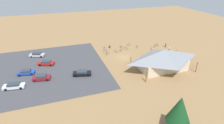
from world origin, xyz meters
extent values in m
plane|color=#937047|center=(0.00, 0.00, 0.00)|extent=(160.00, 160.00, 0.00)
cube|color=#424247|center=(24.86, 0.05, 0.03)|extent=(35.43, 32.06, 0.05)
cube|color=beige|center=(-7.21, 10.70, 1.48)|extent=(12.53, 6.42, 2.95)
pyramid|color=gray|center=(-7.21, 10.70, 4.39)|extent=(15.55, 9.45, 2.87)
cylinder|color=brown|center=(-14.75, 6.20, 1.48)|extent=(0.20, 0.20, 2.95)
cylinder|color=brown|center=(0.34, 6.20, 1.48)|extent=(0.20, 0.20, 2.95)
cylinder|color=brown|center=(-14.75, 15.19, 1.48)|extent=(0.20, 0.20, 2.95)
cylinder|color=brown|center=(0.34, 15.19, 1.48)|extent=(0.20, 0.20, 2.95)
cylinder|color=brown|center=(1.72, -8.98, 0.45)|extent=(0.60, 0.60, 0.90)
cylinder|color=#99999E|center=(4.81, -5.27, 1.10)|extent=(0.08, 0.08, 2.20)
cube|color=#1959B2|center=(4.81, -5.27, 1.90)|extent=(0.56, 0.04, 0.40)
cone|color=#14421E|center=(2.92, 30.41, 4.61)|extent=(3.91, 3.91, 4.74)
torus|color=black|center=(-6.16, -9.32, 0.34)|extent=(0.65, 0.24, 0.67)
torus|color=black|center=(-5.24, -9.03, 0.34)|extent=(0.65, 0.24, 0.67)
cylinder|color=#B7B7BC|center=(-5.70, -9.17, 0.45)|extent=(0.85, 0.30, 0.04)
cylinder|color=#B7B7BC|center=(-5.87, -9.22, 0.56)|extent=(0.04, 0.04, 0.45)
cube|color=black|center=(-5.87, -9.22, 0.78)|extent=(0.21, 0.14, 0.05)
cylinder|color=#B7B7BC|center=(-5.33, -9.06, 0.57)|extent=(0.04, 0.04, 0.47)
cylinder|color=black|center=(-5.33, -9.06, 0.81)|extent=(0.18, 0.47, 0.03)
torus|color=black|center=(-7.12, -5.57, 0.34)|extent=(0.51, 0.51, 0.68)
torus|color=black|center=(-7.87, -6.30, 0.34)|extent=(0.51, 0.51, 0.68)
cylinder|color=#197A7F|center=(-7.49, -5.94, 0.45)|extent=(0.71, 0.70, 0.04)
cylinder|color=#197A7F|center=(-7.36, -5.80, 0.53)|extent=(0.04, 0.04, 0.37)
cube|color=black|center=(-7.36, -5.80, 0.71)|extent=(0.20, 0.20, 0.05)
cylinder|color=#197A7F|center=(-7.79, -6.23, 0.55)|extent=(0.04, 0.04, 0.43)
cylinder|color=black|center=(-7.79, -6.23, 0.77)|extent=(0.36, 0.36, 0.03)
torus|color=black|center=(-15.46, -5.00, 0.36)|extent=(0.19, 0.72, 0.73)
torus|color=black|center=(-15.67, -6.00, 0.36)|extent=(0.19, 0.72, 0.73)
cylinder|color=yellow|center=(-15.57, -5.50, 0.49)|extent=(0.22, 0.92, 0.04)
cylinder|color=yellow|center=(-15.53, -5.32, 0.56)|extent=(0.04, 0.04, 0.39)
cube|color=black|center=(-15.53, -5.32, 0.75)|extent=(0.12, 0.21, 0.05)
cylinder|color=yellow|center=(-15.65, -5.90, 0.60)|extent=(0.04, 0.04, 0.47)
cylinder|color=black|center=(-15.65, -5.90, 0.84)|extent=(0.48, 0.13, 0.03)
torus|color=black|center=(-14.44, -4.78, 0.35)|extent=(0.61, 0.41, 0.70)
torus|color=black|center=(-13.53, -4.19, 0.35)|extent=(0.61, 0.41, 0.70)
cylinder|color=orange|center=(-13.98, -4.48, 0.47)|extent=(0.86, 0.57, 0.04)
cylinder|color=orange|center=(-14.14, -4.59, 0.56)|extent=(0.04, 0.04, 0.42)
cube|color=black|center=(-14.14, -4.59, 0.77)|extent=(0.21, 0.18, 0.05)
cylinder|color=orange|center=(-13.62, -4.25, 0.56)|extent=(0.04, 0.04, 0.42)
cylinder|color=black|center=(-13.62, -4.25, 0.78)|extent=(0.29, 0.42, 0.03)
torus|color=black|center=(-2.97, -6.23, 0.38)|extent=(0.34, 0.71, 0.75)
torus|color=black|center=(-3.40, -5.25, 0.38)|extent=(0.34, 0.71, 0.75)
cylinder|color=silver|center=(-3.18, -5.74, 0.50)|extent=(0.43, 0.91, 0.04)
cylinder|color=silver|center=(-3.11, -5.91, 0.58)|extent=(0.04, 0.04, 0.41)
cube|color=black|center=(-3.11, -5.91, 0.79)|extent=(0.15, 0.22, 0.05)
cylinder|color=silver|center=(-3.35, -5.34, 0.64)|extent=(0.04, 0.04, 0.52)
cylinder|color=black|center=(-3.35, -5.34, 0.90)|extent=(0.45, 0.22, 0.03)
torus|color=black|center=(3.73, -4.05, 0.37)|extent=(0.68, 0.34, 0.73)
torus|color=black|center=(4.66, -3.62, 0.37)|extent=(0.68, 0.34, 0.73)
cylinder|color=#1E7F38|center=(4.19, -3.83, 0.49)|extent=(0.87, 0.43, 0.04)
cylinder|color=#1E7F38|center=(4.03, -3.91, 0.57)|extent=(0.04, 0.04, 0.41)
cube|color=black|center=(4.03, -3.91, 0.77)|extent=(0.22, 0.16, 0.05)
cylinder|color=#1E7F38|center=(4.57, -3.66, 0.60)|extent=(0.04, 0.04, 0.47)
cylinder|color=black|center=(4.57, -3.66, 0.83)|extent=(0.23, 0.45, 0.03)
torus|color=black|center=(4.42, -6.96, 0.33)|extent=(0.44, 0.55, 0.66)
torus|color=black|center=(3.81, -6.17, 0.33)|extent=(0.44, 0.55, 0.66)
cylinder|color=#722D9E|center=(4.11, -6.56, 0.44)|extent=(0.59, 0.75, 0.04)
cylinder|color=#722D9E|center=(4.22, -6.71, 0.53)|extent=(0.04, 0.04, 0.40)
cube|color=black|center=(4.22, -6.71, 0.73)|extent=(0.19, 0.21, 0.05)
cylinder|color=#722D9E|center=(3.87, -6.25, 0.54)|extent=(0.04, 0.04, 0.42)
cylinder|color=black|center=(3.87, -6.25, 0.75)|extent=(0.40, 0.32, 0.03)
torus|color=black|center=(-1.94, -8.11, 0.37)|extent=(0.34, 0.69, 0.74)
torus|color=black|center=(-2.36, -7.18, 0.37)|extent=(0.34, 0.69, 0.74)
cylinder|color=black|center=(-2.15, -7.64, 0.49)|extent=(0.42, 0.86, 0.04)
cylinder|color=black|center=(-2.08, -7.81, 0.60)|extent=(0.04, 0.04, 0.45)
cube|color=black|center=(-2.08, -7.81, 0.82)|extent=(0.16, 0.22, 0.05)
cylinder|color=black|center=(-2.32, -7.28, 0.62)|extent=(0.04, 0.04, 0.50)
cylinder|color=black|center=(-2.32, -7.28, 0.87)|extent=(0.45, 0.23, 0.03)
torus|color=black|center=(-0.58, -4.76, 0.37)|extent=(0.63, 0.45, 0.74)
torus|color=black|center=(-1.38, -5.31, 0.37)|extent=(0.63, 0.45, 0.74)
cylinder|color=#2347B7|center=(-0.98, -5.04, 0.49)|extent=(0.76, 0.53, 0.04)
cylinder|color=#2347B7|center=(-0.84, -4.94, 0.60)|extent=(0.04, 0.04, 0.46)
cube|color=black|center=(-0.84, -4.94, 0.83)|extent=(0.21, 0.18, 0.05)
cylinder|color=#2347B7|center=(-1.30, -5.26, 0.59)|extent=(0.04, 0.04, 0.44)
cylinder|color=black|center=(-1.30, -5.26, 0.81)|extent=(0.30, 0.42, 0.03)
torus|color=black|center=(1.31, -5.03, 0.36)|extent=(0.43, 0.61, 0.71)
torus|color=black|center=(0.75, -4.21, 0.36)|extent=(0.43, 0.61, 0.71)
cylinder|color=red|center=(1.03, -4.62, 0.47)|extent=(0.54, 0.78, 0.04)
cylinder|color=red|center=(1.13, -4.77, 0.56)|extent=(0.04, 0.04, 0.41)
cube|color=black|center=(1.13, -4.77, 0.77)|extent=(0.18, 0.21, 0.05)
cylinder|color=red|center=(0.81, -4.29, 0.60)|extent=(0.04, 0.04, 0.49)
cylinder|color=black|center=(0.81, -4.29, 0.85)|extent=(0.42, 0.30, 0.03)
torus|color=black|center=(-11.56, -3.14, 0.36)|extent=(0.21, 0.71, 0.72)
torus|color=black|center=(-11.32, -2.19, 0.36)|extent=(0.21, 0.71, 0.72)
cylinder|color=#B7B7BC|center=(-11.44, -2.66, 0.48)|extent=(0.25, 0.89, 0.04)
cylinder|color=#B7B7BC|center=(-11.48, -2.84, 0.56)|extent=(0.04, 0.04, 0.40)
cube|color=black|center=(-11.48, -2.84, 0.76)|extent=(0.13, 0.21, 0.05)
cylinder|color=#B7B7BC|center=(-11.34, -2.28, 0.60)|extent=(0.04, 0.04, 0.47)
cylinder|color=black|center=(-11.34, -2.28, 0.83)|extent=(0.47, 0.15, 0.03)
cube|color=red|center=(23.30, -2.26, 0.57)|extent=(4.89, 3.32, 0.60)
cube|color=#2D3842|center=(23.30, -2.26, 1.10)|extent=(2.95, 2.41, 0.46)
cylinder|color=black|center=(25.03, -2.04, 0.37)|extent=(0.68, 0.43, 0.64)
cylinder|color=black|center=(24.46, -3.56, 0.37)|extent=(0.68, 0.43, 0.64)
cylinder|color=black|center=(22.15, -0.95, 0.37)|extent=(0.68, 0.43, 0.64)
cylinder|color=black|center=(21.58, -2.47, 0.37)|extent=(0.68, 0.43, 0.64)
cube|color=#1E42B2|center=(28.36, 1.81, 0.56)|extent=(4.44, 2.37, 0.57)
cube|color=#2D3842|center=(28.36, 1.81, 1.09)|extent=(2.57, 1.91, 0.50)
cylinder|color=black|center=(29.90, 2.41, 0.37)|extent=(0.66, 0.30, 0.64)
cylinder|color=black|center=(29.69, 0.82, 0.37)|extent=(0.66, 0.30, 0.64)
cylinder|color=black|center=(27.04, 2.80, 0.37)|extent=(0.66, 0.30, 0.64)
cylinder|color=black|center=(26.83, 1.21, 0.37)|extent=(0.66, 0.30, 0.64)
cube|color=#BCBCC1|center=(25.98, -9.32, 0.57)|extent=(4.89, 3.16, 0.61)
cube|color=#2D3842|center=(25.98, -9.32, 1.15)|extent=(2.92, 2.33, 0.54)
cylinder|color=black|center=(27.70, -9.02, 0.37)|extent=(0.68, 0.41, 0.64)
cylinder|color=black|center=(27.20, -10.56, 0.37)|extent=(0.68, 0.41, 0.64)
cylinder|color=black|center=(24.76, -8.07, 0.37)|extent=(0.68, 0.41, 0.64)
cylinder|color=black|center=(24.26, -9.61, 0.37)|extent=(0.68, 0.41, 0.64)
cube|color=maroon|center=(24.48, 5.96, 0.60)|extent=(4.52, 2.68, 0.67)
cube|color=#2D3842|center=(24.48, 5.96, 1.17)|extent=(2.65, 2.09, 0.47)
cylinder|color=black|center=(26.05, 6.50, 0.37)|extent=(0.67, 0.34, 0.64)
cylinder|color=black|center=(25.72, 4.86, 0.37)|extent=(0.67, 0.34, 0.64)
cylinder|color=black|center=(23.23, 7.06, 0.37)|extent=(0.67, 0.34, 0.64)
cylinder|color=black|center=(22.90, 5.43, 0.37)|extent=(0.67, 0.34, 0.64)
cube|color=white|center=(30.46, 7.87, 0.59)|extent=(4.89, 2.38, 0.64)
cube|color=#2D3842|center=(30.46, 7.87, 1.14)|extent=(2.82, 1.88, 0.46)
cylinder|color=black|center=(32.14, 8.39, 0.37)|extent=(0.67, 0.31, 0.64)
cylinder|color=black|center=(31.93, 6.90, 0.37)|extent=(0.67, 0.31, 0.64)
cylinder|color=black|center=(28.98, 8.85, 0.37)|extent=(0.67, 0.31, 0.64)
cylinder|color=black|center=(28.77, 7.36, 0.37)|extent=(0.67, 0.31, 0.64)
cube|color=black|center=(14.51, 7.06, 0.60)|extent=(4.99, 2.90, 0.66)
cube|color=#2D3842|center=(14.51, 7.06, 1.16)|extent=(2.94, 2.18, 0.46)
cylinder|color=black|center=(16.25, 7.42, 0.37)|extent=(0.67, 0.37, 0.64)
cylinder|color=black|center=(15.86, 5.90, 0.37)|extent=(0.67, 0.37, 0.64)
cylinder|color=black|center=(13.16, 8.21, 0.37)|extent=(0.67, 0.37, 0.64)
cylinder|color=black|center=(12.77, 6.69, 0.37)|extent=(0.67, 0.37, 0.64)
cube|color=#2D3347|center=(-16.65, 0.35, 0.40)|extent=(0.39, 0.40, 0.81)
cylinder|color=silver|center=(-16.65, 0.35, 1.14)|extent=(0.36, 0.36, 0.66)
sphere|color=tan|center=(-16.65, 0.35, 1.59)|extent=(0.24, 0.24, 0.24)
cube|color=#2D3347|center=(-16.55, 5.12, 0.42)|extent=(0.40, 0.39, 0.85)
cylinder|color=blue|center=(-16.55, 5.12, 1.17)|extent=(0.36, 0.36, 0.64)
sphere|color=tan|center=(-16.55, 5.12, 1.61)|extent=(0.24, 0.24, 0.24)
cube|color=#2D3347|center=(-17.59, -3.25, 0.45)|extent=(0.40, 0.40, 0.91)
cylinder|color=red|center=(-17.59, -3.25, 1.20)|extent=(0.36, 0.36, 0.59)
sphere|color=tan|center=(-17.59, -3.25, 1.61)|extent=(0.24, 0.24, 0.24)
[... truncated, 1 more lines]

